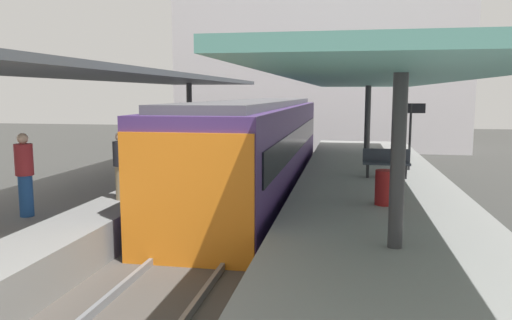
% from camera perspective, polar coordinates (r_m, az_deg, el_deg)
% --- Properties ---
extents(ground_plane, '(80.00, 80.00, 0.00)m').
position_cam_1_polar(ground_plane, '(13.92, -2.31, -7.04)').
color(ground_plane, '#383835').
extents(platform_left, '(4.40, 28.00, 1.00)m').
position_cam_1_polar(platform_left, '(15.08, -16.59, -4.26)').
color(platform_left, gray).
rests_on(platform_left, ground_plane).
extents(platform_right, '(4.40, 28.00, 1.00)m').
position_cam_1_polar(platform_right, '(13.50, 13.69, -5.53)').
color(platform_right, gray).
rests_on(platform_right, ground_plane).
extents(track_ballast, '(3.20, 28.00, 0.20)m').
position_cam_1_polar(track_ballast, '(13.89, -2.31, -6.64)').
color(track_ballast, '#4C4742').
rests_on(track_ballast, ground_plane).
extents(rail_near_side, '(0.08, 28.00, 0.14)m').
position_cam_1_polar(rail_near_side, '(14.02, -5.20, -5.82)').
color(rail_near_side, slate).
rests_on(rail_near_side, track_ballast).
extents(rail_far_side, '(0.08, 28.00, 0.14)m').
position_cam_1_polar(rail_far_side, '(13.71, 0.64, -6.09)').
color(rail_far_side, slate).
rests_on(rail_far_side, track_ballast).
extents(commuter_train, '(2.78, 15.82, 3.10)m').
position_cam_1_polar(commuter_train, '(17.07, 0.30, 1.59)').
color(commuter_train, '#472D6B').
rests_on(commuter_train, track_ballast).
extents(canopy_left, '(4.18, 21.00, 3.14)m').
position_cam_1_polar(canopy_left, '(16.04, -14.79, 9.17)').
color(canopy_left, '#333335').
rests_on(canopy_left, platform_left).
extents(canopy_right, '(4.18, 21.00, 3.01)m').
position_cam_1_polar(canopy_right, '(14.56, 13.81, 8.89)').
color(canopy_right, '#333335').
rests_on(canopy_right, platform_right).
extents(platform_bench, '(1.40, 0.41, 0.86)m').
position_cam_1_polar(platform_bench, '(15.52, 14.74, -0.25)').
color(platform_bench, black).
rests_on(platform_bench, platform_right).
extents(platform_sign, '(0.90, 0.08, 2.21)m').
position_cam_1_polar(platform_sign, '(17.14, 17.34, 4.27)').
color(platform_sign, '#262628').
rests_on(platform_sign, platform_right).
extents(litter_bin, '(0.44, 0.44, 0.80)m').
position_cam_1_polar(litter_bin, '(11.70, 14.57, -3.08)').
color(litter_bin, maroon).
rests_on(litter_bin, platform_right).
extents(passenger_near_bench, '(0.36, 0.36, 1.62)m').
position_cam_1_polar(passenger_near_bench, '(12.24, -15.26, -0.55)').
color(passenger_near_bench, '#998460').
rests_on(passenger_near_bench, platform_left).
extents(passenger_mid_platform, '(0.36, 0.36, 1.73)m').
position_cam_1_polar(passenger_mid_platform, '(11.23, -25.03, -1.40)').
color(passenger_mid_platform, navy).
rests_on(passenger_mid_platform, platform_left).
extents(station_building_backdrop, '(18.00, 6.00, 11.00)m').
position_cam_1_polar(station_building_backdrop, '(33.24, 7.34, 10.97)').
color(station_building_backdrop, '#B7B2B7').
rests_on(station_building_backdrop, ground_plane).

